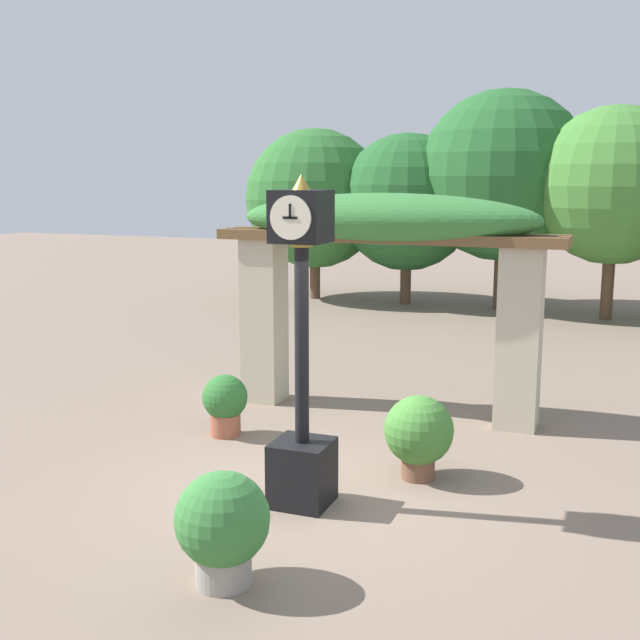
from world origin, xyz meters
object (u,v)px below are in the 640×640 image
Objects in this scene: pedestal_clock at (302,372)px; potted_plant_near_left at (419,433)px; potted_plant_near_right at (225,402)px; potted_plant_far_left at (222,524)px.

potted_plant_near_left is (0.93, 1.11, -0.86)m from pedestal_clock.
potted_plant_near_left is 1.17× the size of potted_plant_near_right.
potted_plant_near_right is at bearing 168.32° from potted_plant_near_left.
potted_plant_far_left reaches higher than potted_plant_near_left.
pedestal_clock is 3.46× the size of potted_plant_far_left.
pedestal_clock is at bearing 90.65° from potted_plant_far_left.
potted_plant_far_left is at bearing -89.35° from pedestal_clock.
potted_plant_far_left is (0.02, -1.75, -0.86)m from pedestal_clock.
pedestal_clock reaches higher than potted_plant_near_right.
potted_plant_near_right is at bearing 117.52° from potted_plant_far_left.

